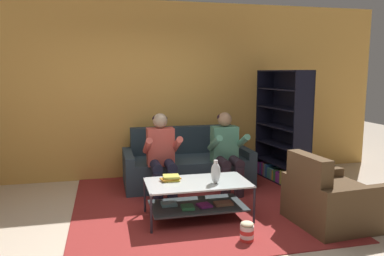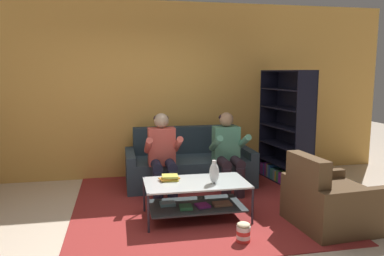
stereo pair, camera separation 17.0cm
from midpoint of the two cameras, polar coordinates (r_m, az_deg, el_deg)
The scene contains 12 objects.
ground at distance 4.24m, azimuth -4.01°, elevation -16.00°, with size 16.80×16.80×0.00m, color beige.
back_partition at distance 6.31m, azimuth -7.82°, elevation 5.66°, with size 8.40×0.12×2.90m, color gold.
couch at distance 5.94m, azimuth -1.63°, elevation -5.78°, with size 1.96×0.90×0.88m.
person_seated_left at distance 5.27m, azimuth -5.57°, elevation -3.69°, with size 0.50×0.58×1.18m.
person_seated_right at distance 5.48m, azimuth 4.42°, elevation -3.25°, with size 0.50×0.58×1.17m.
coffee_table at distance 4.57m, azimuth -0.28°, elevation -10.11°, with size 1.23×0.68×0.45m.
area_rug at distance 5.23m, azimuth -0.72°, elevation -11.07°, with size 3.17×3.36×0.01m.
vase at distance 4.45m, azimuth 2.53°, elevation -6.76°, with size 0.11×0.11×0.28m.
book_stack at distance 4.59m, azimuth -4.29°, elevation -7.61°, with size 0.26×0.20×0.06m.
bookshelf at distance 6.19m, azimuth 12.92°, elevation -1.29°, with size 0.47×1.12×1.79m.
armchair at distance 4.65m, azimuth 19.25°, elevation -10.46°, with size 0.90×0.93×0.85m.
popcorn_tub at distance 4.08m, azimuth 7.15°, elevation -15.39°, with size 0.15×0.15×0.22m.
Camera 1 is at (-0.69, -3.79, 1.76)m, focal length 35.00 mm.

